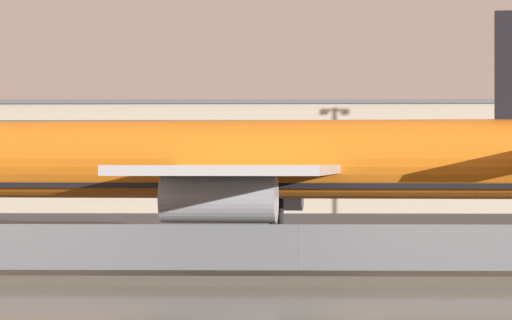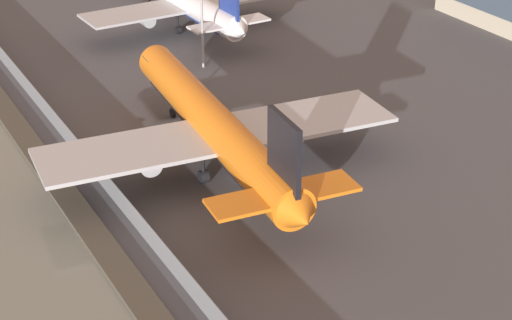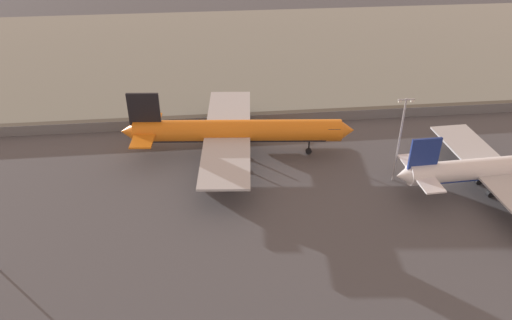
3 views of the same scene
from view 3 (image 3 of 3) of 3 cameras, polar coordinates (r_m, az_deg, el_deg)
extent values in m
plane|color=#4C4C51|center=(108.78, -4.25, -0.06)|extent=(500.00, 500.00, 0.00)
cube|color=gray|center=(173.24, -5.24, 12.34)|extent=(320.00, 98.00, 0.01)
cube|color=#474238|center=(126.56, -4.64, 4.90)|extent=(320.00, 3.00, 0.50)
cube|color=slate|center=(122.09, -4.58, 4.39)|extent=(280.00, 0.08, 2.56)
cylinder|color=slate|center=(122.09, -4.58, 4.39)|extent=(0.10, 0.10, 2.56)
cylinder|color=orange|center=(107.95, -2.10, 3.36)|extent=(44.92, 8.88, 4.81)
cone|color=orange|center=(109.92, 10.35, 3.38)|extent=(3.53, 4.84, 4.57)
cone|color=orange|center=(111.10, -14.41, 3.18)|extent=(3.51, 4.60, 4.33)
cube|color=#232D3D|center=(109.09, 8.77, 3.66)|extent=(3.01, 4.31, 1.44)
cube|color=black|center=(108.58, -2.09, 2.74)|extent=(38.16, 7.31, 0.87)
cube|color=#B7BABF|center=(117.83, -3.09, 5.57)|extent=(11.75, 22.25, 0.48)
cube|color=#B7BABF|center=(99.05, -3.50, 0.09)|extent=(11.75, 22.25, 0.48)
cylinder|color=#B7BABF|center=(116.95, -2.44, 4.52)|extent=(6.47, 3.21, 2.65)
cylinder|color=#B7BABF|center=(101.27, -2.67, -0.15)|extent=(6.47, 3.21, 2.65)
cube|color=black|center=(108.06, -12.67, 5.46)|extent=(6.72, 1.19, 8.18)
cube|color=orange|center=(113.45, -12.07, 4.33)|extent=(5.17, 8.24, 0.38)
cube|color=orange|center=(106.67, -12.76, 2.38)|extent=(5.17, 8.24, 0.38)
cylinder|color=black|center=(110.53, 6.07, 1.65)|extent=(0.34, 0.34, 2.81)
cylinder|color=black|center=(111.24, 6.03, 1.02)|extent=(1.39, 0.65, 1.35)
cylinder|color=black|center=(112.12, -3.64, 2.24)|extent=(0.38, 0.38, 2.81)
cylinder|color=black|center=(112.82, -3.61, 1.62)|extent=(1.64, 1.22, 1.55)
cylinder|color=black|center=(107.76, -3.75, 0.92)|extent=(0.38, 0.38, 2.81)
cylinder|color=black|center=(108.48, -3.72, 0.28)|extent=(1.64, 1.22, 1.55)
cylinder|color=white|center=(107.99, 26.35, -0.72)|extent=(38.45, 5.88, 4.17)
cone|color=white|center=(98.28, 16.47, -1.71)|extent=(2.88, 3.87, 3.75)
cube|color=navy|center=(108.54, 26.20, -1.23)|extent=(32.67, 4.79, 0.75)
cube|color=#B7BABF|center=(113.70, 23.13, 1.43)|extent=(9.24, 18.74, 0.42)
cylinder|color=#B7BABF|center=(113.87, 23.84, 0.51)|extent=(5.46, 2.53, 2.29)
cube|color=navy|center=(97.59, 18.68, 0.52)|extent=(5.76, 0.76, 7.09)
cube|color=white|center=(102.05, 17.54, -0.37)|extent=(4.13, 6.91, 0.33)
cube|color=white|center=(97.07, 19.11, -2.45)|extent=(4.13, 6.91, 0.33)
cylinder|color=black|center=(109.69, 24.20, -1.69)|extent=(0.33, 0.33, 2.44)
cylinder|color=black|center=(110.31, 24.06, -2.22)|extent=(1.38, 1.00, 1.34)
cylinder|color=black|center=(106.71, 25.33, -2.96)|extent=(0.33, 0.33, 2.44)
cylinder|color=black|center=(107.35, 25.18, -3.50)|extent=(1.38, 1.00, 1.34)
cube|color=red|center=(120.69, 2.19, 3.84)|extent=(2.91, 3.58, 1.11)
cube|color=#283847|center=(120.03, 2.31, 4.11)|extent=(1.65, 1.59, 0.50)
cylinder|color=black|center=(120.53, 2.73, 3.57)|extent=(0.52, 0.72, 0.70)
cylinder|color=black|center=(119.81, 2.20, 3.40)|extent=(0.52, 0.72, 0.70)
cylinder|color=black|center=(121.94, 2.18, 3.94)|extent=(0.52, 0.72, 0.70)
cylinder|color=black|center=(121.23, 1.65, 3.78)|extent=(0.52, 0.72, 0.70)
cylinder|color=#A8A8AD|center=(101.40, 16.05, 2.10)|extent=(0.36, 0.36, 18.21)
cube|color=#A8A8AD|center=(97.52, 16.81, 6.63)|extent=(3.20, 0.24, 0.24)
cube|color=silver|center=(98.10, 17.44, 6.48)|extent=(0.60, 0.40, 0.44)
cube|color=silver|center=(97.19, 16.12, 6.46)|extent=(0.60, 0.40, 0.44)
camera|label=1|loc=(177.01, -5.16, 14.65)|focal=85.00mm
camera|label=2|loc=(155.93, -39.21, 22.38)|focal=60.00mm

